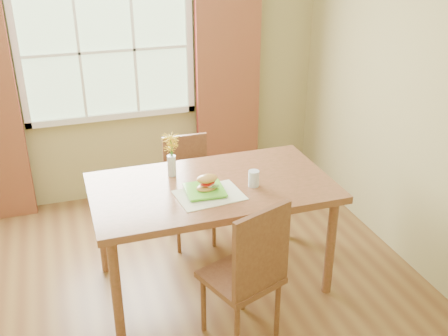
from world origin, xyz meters
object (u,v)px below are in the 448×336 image
object	(u,v)px
water_glass	(254,179)
flower_vase	(171,150)
chair_near	(250,270)
croissant_sandwich	(207,183)
dining_table	(212,195)
chair_far	(189,185)

from	to	relation	value
water_glass	flower_vase	distance (m)	0.65
flower_vase	chair_near	bearing A→B (deg)	-73.97
chair_near	croissant_sandwich	bearing A→B (deg)	79.28
croissant_sandwich	flower_vase	distance (m)	0.41
dining_table	chair_near	world-z (taller)	chair_near
chair_far	flower_vase	distance (m)	0.76
dining_table	flower_vase	world-z (taller)	flower_vase
chair_far	dining_table	bearing A→B (deg)	-89.08
croissant_sandwich	flower_vase	xyz separation A→B (m)	(-0.17, 0.35, 0.13)
chair_far	croissant_sandwich	world-z (taller)	croissant_sandwich
water_glass	croissant_sandwich	bearing A→B (deg)	179.23
dining_table	chair_near	size ratio (longest dim) A/B	1.66
chair_near	dining_table	bearing A→B (deg)	72.19
dining_table	croissant_sandwich	size ratio (longest dim) A/B	10.25
water_glass	flower_vase	world-z (taller)	flower_vase
dining_table	chair_far	size ratio (longest dim) A/B	1.88
chair_near	water_glass	xyz separation A→B (m)	(0.25, 0.59, 0.33)
chair_far	croissant_sandwich	distance (m)	0.92
chair_near	chair_far	xyz separation A→B (m)	(-0.03, 1.41, -0.07)
chair_near	croissant_sandwich	distance (m)	0.70
water_glass	dining_table	bearing A→B (deg)	157.48
chair_near	flower_vase	world-z (taller)	flower_vase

